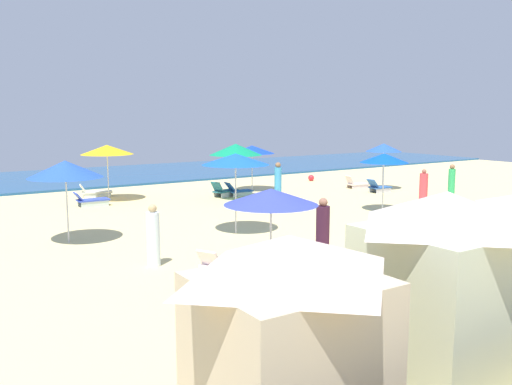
{
  "coord_description": "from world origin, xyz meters",
  "views": [
    {
      "loc": [
        -11.41,
        -8.74,
        3.98
      ],
      "look_at": [
        0.16,
        8.85,
        0.88
      ],
      "focal_mm": 38.13,
      "sensor_mm": 36.0,
      "label": 1
    }
  ],
  "objects_px": {
    "cabana_0": "(288,343)",
    "umbrella_4": "(65,169)",
    "cabana_1": "(443,283)",
    "umbrella_5": "(271,197)",
    "umbrella_1": "(384,148)",
    "lounge_chair_0_0": "(91,200)",
    "umbrella_2": "(236,149)",
    "lounge_chair_2_1": "(224,191)",
    "lounge_chair_1_1": "(356,184)",
    "beachgoer_3": "(424,187)",
    "umbrella_7": "(384,158)",
    "lounge_chair_0_1": "(95,192)",
    "beachgoer_0": "(278,182)",
    "beachgoer_1": "(153,237)",
    "umbrella_6": "(235,159)",
    "beachgoer_2": "(451,184)",
    "lounge_chair_1_0": "(379,187)",
    "lounge_chair_5_0": "(219,263)",
    "beach_ball_1": "(311,178)",
    "lounge_chair_2_0": "(238,191)",
    "beachgoer_4": "(323,229)",
    "umbrella_0": "(107,150)",
    "umbrella_8": "(252,150)"
  },
  "relations": [
    {
      "from": "beachgoer_1",
      "to": "beachgoer_4",
      "type": "xyz_separation_m",
      "value": [
        4.37,
        -1.61,
        -0.01
      ]
    },
    {
      "from": "cabana_1",
      "to": "umbrella_5",
      "type": "height_order",
      "value": "cabana_1"
    },
    {
      "from": "lounge_chair_1_0",
      "to": "beachgoer_4",
      "type": "bearing_deg",
      "value": 129.46
    },
    {
      "from": "umbrella_2",
      "to": "lounge_chair_5_0",
      "type": "xyz_separation_m",
      "value": [
        -6.39,
        -9.69,
        -2.07
      ]
    },
    {
      "from": "umbrella_1",
      "to": "umbrella_4",
      "type": "height_order",
      "value": "umbrella_4"
    },
    {
      "from": "beach_ball_1",
      "to": "beachgoer_4",
      "type": "bearing_deg",
      "value": -128.03
    },
    {
      "from": "umbrella_5",
      "to": "umbrella_2",
      "type": "bearing_deg",
      "value": 62.73
    },
    {
      "from": "umbrella_1",
      "to": "lounge_chair_2_0",
      "type": "height_order",
      "value": "umbrella_1"
    },
    {
      "from": "cabana_0",
      "to": "lounge_chair_0_1",
      "type": "height_order",
      "value": "cabana_0"
    },
    {
      "from": "lounge_chair_5_0",
      "to": "beachgoer_0",
      "type": "height_order",
      "value": "beachgoer_0"
    },
    {
      "from": "cabana_0",
      "to": "umbrella_4",
      "type": "height_order",
      "value": "cabana_0"
    },
    {
      "from": "beach_ball_1",
      "to": "umbrella_5",
      "type": "bearing_deg",
      "value": -132.02
    },
    {
      "from": "lounge_chair_0_1",
      "to": "beachgoer_0",
      "type": "distance_m",
      "value": 8.77
    },
    {
      "from": "beachgoer_1",
      "to": "beachgoer_2",
      "type": "distance_m",
      "value": 15.45
    },
    {
      "from": "lounge_chair_2_1",
      "to": "umbrella_6",
      "type": "distance_m",
      "value": 8.3
    },
    {
      "from": "beachgoer_0",
      "to": "beachgoer_3",
      "type": "xyz_separation_m",
      "value": [
        5.05,
        -4.22,
        -0.14
      ]
    },
    {
      "from": "umbrella_1",
      "to": "lounge_chair_1_1",
      "type": "bearing_deg",
      "value": 124.87
    },
    {
      "from": "beachgoer_4",
      "to": "umbrella_7",
      "type": "bearing_deg",
      "value": 26.35
    },
    {
      "from": "umbrella_0",
      "to": "umbrella_8",
      "type": "bearing_deg",
      "value": -6.85
    },
    {
      "from": "cabana_0",
      "to": "lounge_chair_0_0",
      "type": "bearing_deg",
      "value": 80.11
    },
    {
      "from": "lounge_chair_0_0",
      "to": "cabana_0",
      "type": "bearing_deg",
      "value": 170.67
    },
    {
      "from": "cabana_1",
      "to": "lounge_chair_1_1",
      "type": "height_order",
      "value": "cabana_1"
    },
    {
      "from": "umbrella_6",
      "to": "beachgoer_2",
      "type": "distance_m",
      "value": 11.57
    },
    {
      "from": "umbrella_1",
      "to": "beachgoer_1",
      "type": "xyz_separation_m",
      "value": [
        -15.63,
        -6.87,
        -1.42
      ]
    },
    {
      "from": "umbrella_7",
      "to": "cabana_0",
      "type": "bearing_deg",
      "value": -140.18
    },
    {
      "from": "lounge_chair_5_0",
      "to": "beachgoer_2",
      "type": "bearing_deg",
      "value": -101.78
    },
    {
      "from": "beachgoer_1",
      "to": "beach_ball_1",
      "type": "bearing_deg",
      "value": 106.06
    },
    {
      "from": "cabana_1",
      "to": "umbrella_0",
      "type": "height_order",
      "value": "cabana_1"
    },
    {
      "from": "lounge_chair_0_1",
      "to": "beach_ball_1",
      "type": "height_order",
      "value": "lounge_chair_0_1"
    },
    {
      "from": "umbrella_2",
      "to": "lounge_chair_2_1",
      "type": "xyz_separation_m",
      "value": [
        -0.05,
        1.01,
        -2.04
      ]
    },
    {
      "from": "lounge_chair_1_0",
      "to": "lounge_chair_1_1",
      "type": "xyz_separation_m",
      "value": [
        0.18,
        1.82,
        -0.03
      ]
    },
    {
      "from": "umbrella_5",
      "to": "lounge_chair_0_0",
      "type": "bearing_deg",
      "value": 92.76
    },
    {
      "from": "cabana_1",
      "to": "umbrella_7",
      "type": "height_order",
      "value": "cabana_1"
    },
    {
      "from": "cabana_0",
      "to": "umbrella_5",
      "type": "bearing_deg",
      "value": 56.57
    },
    {
      "from": "cabana_0",
      "to": "umbrella_5",
      "type": "height_order",
      "value": "cabana_0"
    },
    {
      "from": "lounge_chair_0_1",
      "to": "beachgoer_2",
      "type": "xyz_separation_m",
      "value": [
        12.94,
        -10.33,
        0.58
      ]
    },
    {
      "from": "lounge_chair_1_1",
      "to": "beachgoer_3",
      "type": "xyz_separation_m",
      "value": [
        -0.53,
        -4.89,
        0.43
      ]
    },
    {
      "from": "umbrella_2",
      "to": "umbrella_7",
      "type": "xyz_separation_m",
      "value": [
        3.3,
        -5.99,
        -0.13
      ]
    },
    {
      "from": "lounge_chair_1_1",
      "to": "beachgoer_3",
      "type": "relative_size",
      "value": 0.87
    },
    {
      "from": "lounge_chair_0_0",
      "to": "umbrella_8",
      "type": "height_order",
      "value": "umbrella_8"
    },
    {
      "from": "umbrella_7",
      "to": "beachgoer_2",
      "type": "relative_size",
      "value": 1.4
    },
    {
      "from": "cabana_1",
      "to": "umbrella_4",
      "type": "height_order",
      "value": "cabana_1"
    },
    {
      "from": "lounge_chair_0_1",
      "to": "umbrella_2",
      "type": "bearing_deg",
      "value": -115.3
    },
    {
      "from": "umbrella_8",
      "to": "umbrella_1",
      "type": "bearing_deg",
      "value": -30.02
    },
    {
      "from": "cabana_1",
      "to": "umbrella_6",
      "type": "distance_m",
      "value": 10.52
    },
    {
      "from": "umbrella_1",
      "to": "lounge_chair_0_0",
      "type": "bearing_deg",
      "value": 167.21
    },
    {
      "from": "cabana_1",
      "to": "beachgoer_3",
      "type": "distance_m",
      "value": 17.15
    },
    {
      "from": "umbrella_0",
      "to": "lounge_chair_5_0",
      "type": "xyz_separation_m",
      "value": [
        -1.35,
        -12.57,
        -2.08
      ]
    },
    {
      "from": "beach_ball_1",
      "to": "lounge_chair_1_1",
      "type": "bearing_deg",
      "value": -89.42
    },
    {
      "from": "lounge_chair_2_0",
      "to": "lounge_chair_0_1",
      "type": "bearing_deg",
      "value": 61.03
    }
  ]
}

